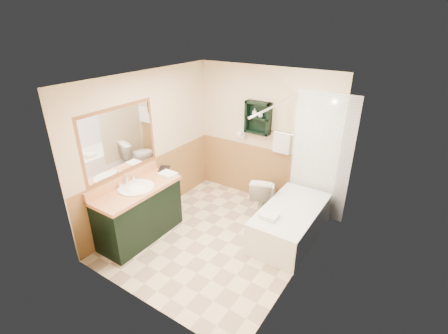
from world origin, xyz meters
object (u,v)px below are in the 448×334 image
vanity (139,213)px  soap_bottle_a (254,115)px  hair_dryer (243,134)px  soap_bottle_b (261,115)px  wall_shelf (258,118)px  bathtub (290,223)px  toilet (264,194)px  vanity_book (159,163)px

vanity → soap_bottle_a: 2.46m
hair_dryer → soap_bottle_b: bearing=-4.9°
wall_shelf → soap_bottle_b: 0.08m
vanity → bathtub: vanity is taller
hair_dryer → soap_bottle_a: 0.46m
toilet → soap_bottle_a: soap_bottle_a is taller
toilet → soap_bottle_b: soap_bottle_b is taller
vanity → soap_bottle_b: size_ratio=12.68×
vanity → vanity_book: vanity_book is taller
hair_dryer → bathtub: bearing=-30.7°
wall_shelf → vanity_book: bearing=-128.1°
hair_dryer → vanity: size_ratio=0.18×
vanity → vanity_book: size_ratio=5.87×
bathtub → soap_bottle_b: 1.83m
vanity → bathtub: 2.29m
hair_dryer → vanity_book: 1.59m
vanity → bathtub: bearing=32.9°
vanity_book → soap_bottle_a: soap_bottle_a is taller
soap_bottle_a → soap_bottle_b: size_ratio=1.33×
vanity_book → soap_bottle_a: (1.00, 1.35, 0.64)m
vanity → soap_bottle_a: size_ratio=9.55×
vanity_book → soap_bottle_b: (1.11, 1.35, 0.65)m
wall_shelf → hair_dryer: 0.46m
wall_shelf → soap_bottle_a: 0.08m
hair_dryer → toilet: 1.14m
soap_bottle_a → toilet: bearing=-39.5°
toilet → soap_bottle_a: (-0.43, 0.35, 1.25)m
wall_shelf → soap_bottle_a: bearing=-175.6°
wall_shelf → soap_bottle_b: size_ratio=5.24×
hair_dryer → soap_bottle_a: bearing=-7.3°
vanity → bathtub: (1.92, 1.24, -0.17)m
soap_bottle_b → vanity_book: bearing=-129.5°
wall_shelf → vanity_book: size_ratio=2.43×
toilet → hair_dryer: bearing=-47.5°
vanity → toilet: 2.07m
wall_shelf → vanity: bearing=-114.1°
vanity → vanity_book: 0.86m
soap_bottle_b → soap_bottle_a: bearing=180.0°
wall_shelf → soap_bottle_a: wall_shelf is taller
vanity → soap_bottle_b: bearing=64.7°
hair_dryer → vanity: bearing=-106.3°
soap_bottle_a → soap_bottle_b: soap_bottle_b is taller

